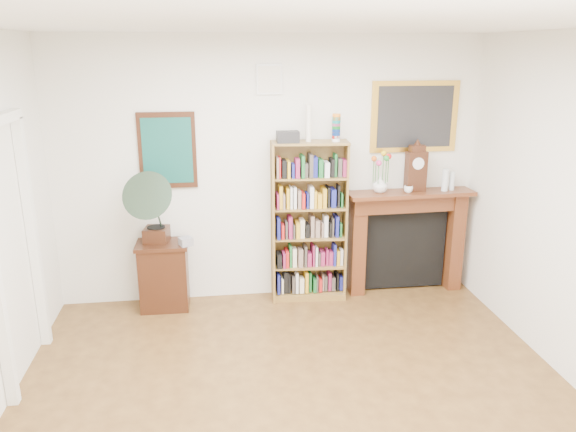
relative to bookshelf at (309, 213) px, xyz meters
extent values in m
cube|color=white|center=(-0.40, -2.34, 1.83)|extent=(4.50, 5.00, 0.01)
cube|color=white|center=(-0.40, 0.16, 0.43)|extent=(4.50, 0.01, 2.80)
cube|color=white|center=(-2.61, -0.67, 0.08)|extent=(0.08, 0.08, 2.10)
cube|color=black|center=(-1.45, 0.15, 0.68)|extent=(0.58, 0.03, 0.78)
cube|color=#104C45|center=(-1.45, 0.13, 0.68)|extent=(0.50, 0.01, 0.67)
cube|color=white|center=(-0.40, 0.15, 1.38)|extent=(0.26, 0.03, 0.30)
cube|color=silver|center=(-0.40, 0.13, 1.38)|extent=(0.22, 0.01, 0.26)
cube|color=gold|center=(1.15, 0.15, 0.98)|extent=(0.95, 0.03, 0.75)
cube|color=#262628|center=(1.15, 0.13, 0.98)|extent=(0.82, 0.01, 0.65)
cube|color=brown|center=(-0.39, 0.00, -0.10)|extent=(0.04, 0.28, 1.73)
cube|color=brown|center=(0.39, 0.00, -0.10)|extent=(0.04, 0.28, 1.73)
cube|color=brown|center=(0.00, 0.00, 0.75)|extent=(0.82, 0.34, 0.02)
cube|color=brown|center=(0.00, 0.00, -0.93)|extent=(0.82, 0.34, 0.07)
cube|color=brown|center=(0.00, 0.14, -0.10)|extent=(0.80, 0.07, 1.73)
cube|color=brown|center=(0.00, 0.00, -0.59)|extent=(0.77, 0.32, 0.02)
cube|color=brown|center=(0.00, 0.00, -0.26)|extent=(0.77, 0.32, 0.02)
cube|color=brown|center=(0.00, 0.00, 0.06)|extent=(0.77, 0.32, 0.02)
cube|color=brown|center=(0.00, 0.00, 0.39)|extent=(0.77, 0.32, 0.02)
cube|color=black|center=(-1.55, -0.05, -0.60)|extent=(0.54, 0.40, 0.73)
cube|color=#552A13|center=(0.54, 0.04, -0.40)|extent=(0.16, 0.21, 1.13)
cube|color=#552A13|center=(1.67, 0.04, -0.40)|extent=(0.16, 0.21, 1.13)
cube|color=#552A13|center=(1.11, 0.04, 0.07)|extent=(1.29, 0.25, 0.18)
cube|color=#552A13|center=(1.11, 0.00, 0.18)|extent=(1.39, 0.38, 0.04)
cube|color=black|center=(1.11, 0.11, -0.50)|extent=(0.93, 0.09, 0.90)
cube|color=black|center=(-1.60, 0.01, -0.17)|extent=(0.27, 0.27, 0.15)
cylinder|color=black|center=(-1.60, 0.01, -0.09)|extent=(0.21, 0.21, 0.01)
cone|color=#2F4334|center=(-1.60, -0.14, 0.24)|extent=(0.56, 0.66, 0.62)
cube|color=#AAA8B4|center=(-1.30, -0.16, -0.20)|extent=(0.16, 0.16, 0.08)
cube|color=black|center=(1.16, 0.02, 0.42)|extent=(0.22, 0.13, 0.43)
cylinder|color=white|center=(1.16, -0.04, 0.51)|extent=(0.13, 0.02, 0.13)
cube|color=black|center=(1.16, 0.02, 0.66)|extent=(0.16, 0.11, 0.08)
imported|color=silver|center=(0.77, 0.01, 0.29)|extent=(0.20, 0.20, 0.17)
imported|color=silver|center=(1.06, -0.04, 0.24)|extent=(0.12, 0.12, 0.08)
cylinder|color=silver|center=(1.48, -0.02, 0.32)|extent=(0.07, 0.07, 0.24)
cylinder|color=silver|center=(1.57, 0.01, 0.30)|extent=(0.06, 0.06, 0.20)
camera|label=1|loc=(-1.00, -5.63, 1.69)|focal=35.00mm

